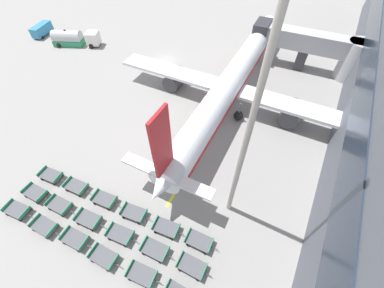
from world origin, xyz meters
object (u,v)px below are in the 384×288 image
at_px(baggage_dolly_row_near_col_c, 75,239).
at_px(baggage_dolly_row_mid_b_col_d, 134,213).
at_px(baggage_dolly_row_near_col_a, 17,210).
at_px(baggage_dolly_row_near_col_e, 142,274).
at_px(fuel_tanker_primary, 73,39).
at_px(baggage_dolly_row_mid_b_col_e, 166,228).
at_px(baggage_dolly_row_mid_b_col_b, 76,186).
at_px(baggage_dolly_row_mid_b_col_c, 105,199).
at_px(apron_light_mast, 263,77).
at_px(baggage_dolly_row_near_col_d, 104,257).
at_px(baggage_dolly_row_mid_a_col_a, 35,193).
at_px(baggage_dolly_row_mid_a_col_e, 155,249).
at_px(baggage_dolly_row_mid_b_col_f, 199,241).
at_px(baggage_dolly_row_mid_a_col_f, 192,266).
at_px(baggage_dolly_row_mid_b_col_a, 51,175).
at_px(baggage_dolly_row_mid_a_col_c, 88,219).
at_px(service_van, 42,29).
at_px(baggage_dolly_row_mid_a_col_d, 120,234).
at_px(baggage_dolly_row_near_col_b, 44,226).
at_px(airplane, 232,81).
at_px(baggage_dolly_row_mid_a_col_b, 60,205).

relative_size(baggage_dolly_row_near_col_c, baggage_dolly_row_mid_b_col_d, 0.99).
relative_size(baggage_dolly_row_near_col_a, baggage_dolly_row_near_col_e, 1.00).
relative_size(fuel_tanker_primary, baggage_dolly_row_near_col_a, 2.84).
height_order(baggage_dolly_row_near_col_a, baggage_dolly_row_mid_b_col_e, same).
xyz_separation_m(baggage_dolly_row_mid_b_col_b, baggage_dolly_row_mid_b_col_c, (3.83, 0.37, 0.00)).
bearing_deg(baggage_dolly_row_near_col_a, baggage_dolly_row_mid_b_col_e, 22.79).
distance_m(baggage_dolly_row_mid_b_col_c, apron_light_mast, 20.42).
distance_m(baggage_dolly_row_near_col_d, baggage_dolly_row_mid_a_col_a, 11.11).
distance_m(baggage_dolly_row_mid_a_col_e, baggage_dolly_row_mid_b_col_f, 4.19).
distance_m(baggage_dolly_row_mid_a_col_e, baggage_dolly_row_mid_a_col_f, 3.69).
bearing_deg(baggage_dolly_row_near_col_d, apron_light_mast, 52.48).
bearing_deg(baggage_dolly_row_near_col_c, baggage_dolly_row_mid_b_col_a, 154.97).
distance_m(baggage_dolly_row_near_col_e, baggage_dolly_row_mid_b_col_b, 12.14).
relative_size(baggage_dolly_row_near_col_c, baggage_dolly_row_near_col_e, 1.00).
bearing_deg(baggage_dolly_row_mid_a_col_c, baggage_dolly_row_near_col_c, -81.10).
bearing_deg(baggage_dolly_row_near_col_e, service_van, 150.33).
distance_m(baggage_dolly_row_near_col_d, baggage_dolly_row_mid_b_col_e, 6.12).
height_order(fuel_tanker_primary, baggage_dolly_row_mid_b_col_e, fuel_tanker_primary).
bearing_deg(baggage_dolly_row_mid_b_col_f, baggage_dolly_row_mid_a_col_d, -155.20).
bearing_deg(baggage_dolly_row_mid_b_col_d, baggage_dolly_row_mid_a_col_c, -141.96).
height_order(baggage_dolly_row_near_col_e, baggage_dolly_row_mid_a_col_d, same).
bearing_deg(apron_light_mast, fuel_tanker_primary, 157.56).
distance_m(fuel_tanker_primary, baggage_dolly_row_mid_a_col_e, 44.58).
xyz_separation_m(baggage_dolly_row_near_col_e, apron_light_mast, (4.01, 9.69, 15.54)).
distance_m(baggage_dolly_row_mid_a_col_a, apron_light_mast, 26.12).
bearing_deg(baggage_dolly_row_mid_a_col_e, fuel_tanker_primary, 146.59).
bearing_deg(baggage_dolly_row_near_col_b, baggage_dolly_row_near_col_a, -176.40).
relative_size(baggage_dolly_row_near_col_c, baggage_dolly_row_mid_b_col_f, 1.00).
height_order(baggage_dolly_row_mid_a_col_f, baggage_dolly_row_mid_b_col_f, same).
xyz_separation_m(baggage_dolly_row_mid_a_col_c, baggage_dolly_row_mid_b_col_e, (7.29, 3.15, 0.00)).
relative_size(baggage_dolly_row_mid_a_col_c, apron_light_mast, 0.12).
xyz_separation_m(baggage_dolly_row_near_col_b, baggage_dolly_row_mid_a_col_c, (3.28, 2.67, 0.00)).
relative_size(baggage_dolly_row_near_col_a, baggage_dolly_row_mid_b_col_f, 1.01).
xyz_separation_m(baggage_dolly_row_mid_a_col_d, baggage_dolly_row_mid_b_col_c, (-3.90, 2.02, 0.00)).
height_order(baggage_dolly_row_mid_b_col_e, baggage_dolly_row_mid_b_col_f, same).
bearing_deg(baggage_dolly_row_mid_b_col_e, baggage_dolly_row_mid_b_col_d, -174.40).
distance_m(baggage_dolly_row_near_col_a, baggage_dolly_row_mid_a_col_c, 7.71).
relative_size(service_van, baggage_dolly_row_mid_b_col_b, 1.63).
bearing_deg(fuel_tanker_primary, baggage_dolly_row_near_col_e, -35.62).
relative_size(baggage_dolly_row_mid_b_col_d, baggage_dolly_row_mid_b_col_f, 1.01).
bearing_deg(baggage_dolly_row_near_col_e, baggage_dolly_row_mid_a_col_f, 38.19).
distance_m(airplane, baggage_dolly_row_near_col_a, 30.08).
distance_m(baggage_dolly_row_mid_b_col_b, baggage_dolly_row_mid_b_col_f, 14.75).
height_order(fuel_tanker_primary, baggage_dolly_row_near_col_e, fuel_tanker_primary).
relative_size(baggage_dolly_row_near_col_c, baggage_dolly_row_mid_a_col_b, 1.00).
bearing_deg(baggage_dolly_row_near_col_d, baggage_dolly_row_mid_b_col_b, 153.03).
bearing_deg(baggage_dolly_row_mid_a_col_e, apron_light_mast, 60.51).
bearing_deg(baggage_dolly_row_mid_a_col_f, baggage_dolly_row_near_col_b, -164.22).
relative_size(baggage_dolly_row_mid_a_col_b, baggage_dolly_row_mid_b_col_f, 1.00).
height_order(baggage_dolly_row_mid_a_col_e, baggage_dolly_row_mid_b_col_a, same).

